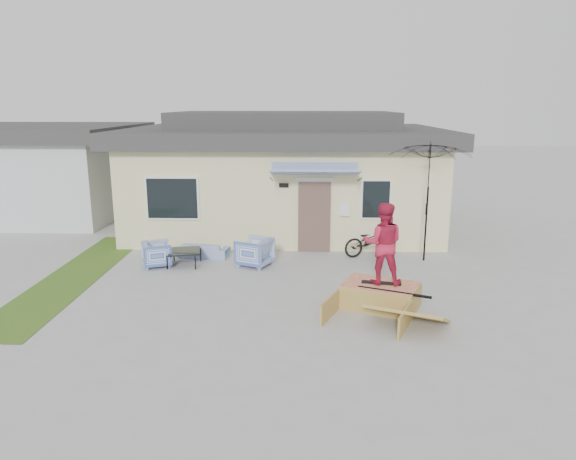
{
  "coord_description": "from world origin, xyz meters",
  "views": [
    {
      "loc": [
        0.66,
        -10.81,
        4.33
      ],
      "look_at": [
        0.3,
        1.8,
        1.3
      ],
      "focal_mm": 32.93,
      "sensor_mm": 36.0,
      "label": 1
    }
  ],
  "objects_px": {
    "bicycle": "(371,237)",
    "skateboard": "(381,282)",
    "patio_umbrella": "(427,200)",
    "loveseat": "(204,247)",
    "skate_ramp": "(380,296)",
    "armchair_left": "(157,253)",
    "coffee_table": "(184,258)",
    "armchair_right": "(254,251)",
    "skater": "(383,242)"
  },
  "relations": [
    {
      "from": "coffee_table",
      "to": "skate_ramp",
      "type": "xyz_separation_m",
      "value": [
        4.94,
        -2.91,
        0.05
      ]
    },
    {
      "from": "skater",
      "to": "bicycle",
      "type": "bearing_deg",
      "value": -85.86
    },
    {
      "from": "loveseat",
      "to": "patio_umbrella",
      "type": "bearing_deg",
      "value": -171.89
    },
    {
      "from": "coffee_table",
      "to": "skate_ramp",
      "type": "distance_m",
      "value": 5.73
    },
    {
      "from": "armchair_right",
      "to": "skateboard",
      "type": "distance_m",
      "value": 4.18
    },
    {
      "from": "armchair_left",
      "to": "patio_umbrella",
      "type": "bearing_deg",
      "value": -104.99
    },
    {
      "from": "bicycle",
      "to": "skateboard",
      "type": "bearing_deg",
      "value": 152.76
    },
    {
      "from": "armchair_left",
      "to": "armchair_right",
      "type": "xyz_separation_m",
      "value": [
        2.65,
        0.13,
        0.05
      ]
    },
    {
      "from": "armchair_left",
      "to": "coffee_table",
      "type": "xyz_separation_m",
      "value": [
        0.72,
        0.12,
        -0.17
      ]
    },
    {
      "from": "loveseat",
      "to": "skate_ramp",
      "type": "distance_m",
      "value": 5.89
    },
    {
      "from": "patio_umbrella",
      "to": "skater",
      "type": "bearing_deg",
      "value": -116.1
    },
    {
      "from": "loveseat",
      "to": "bicycle",
      "type": "bearing_deg",
      "value": -166.96
    },
    {
      "from": "loveseat",
      "to": "skateboard",
      "type": "bearing_deg",
      "value": 150.82
    },
    {
      "from": "skate_ramp",
      "to": "bicycle",
      "type": "bearing_deg",
      "value": 109.36
    },
    {
      "from": "skateboard",
      "to": "armchair_left",
      "type": "bearing_deg",
      "value": 164.86
    },
    {
      "from": "skateboard",
      "to": "skate_ramp",
      "type": "bearing_deg",
      "value": -102.7
    },
    {
      "from": "bicycle",
      "to": "skate_ramp",
      "type": "xyz_separation_m",
      "value": [
        -0.28,
        -4.01,
        -0.28
      ]
    },
    {
      "from": "coffee_table",
      "to": "armchair_left",
      "type": "bearing_deg",
      "value": -170.92
    },
    {
      "from": "patio_umbrella",
      "to": "skateboard",
      "type": "distance_m",
      "value": 4.09
    },
    {
      "from": "armchair_right",
      "to": "skater",
      "type": "distance_m",
      "value": 4.3
    },
    {
      "from": "bicycle",
      "to": "skateboard",
      "type": "height_order",
      "value": "bicycle"
    },
    {
      "from": "coffee_table",
      "to": "patio_umbrella",
      "type": "xyz_separation_m",
      "value": [
        6.68,
        0.65,
        1.54
      ]
    },
    {
      "from": "coffee_table",
      "to": "skater",
      "type": "height_order",
      "value": "skater"
    },
    {
      "from": "loveseat",
      "to": "armchair_left",
      "type": "distance_m",
      "value": 1.46
    },
    {
      "from": "armchair_right",
      "to": "skate_ramp",
      "type": "xyz_separation_m",
      "value": [
        3.01,
        -2.92,
        -0.17
      ]
    },
    {
      "from": "armchair_left",
      "to": "skateboard",
      "type": "distance_m",
      "value": 6.31
    },
    {
      "from": "armchair_right",
      "to": "bicycle",
      "type": "xyz_separation_m",
      "value": [
        3.29,
        1.09,
        0.12
      ]
    },
    {
      "from": "armchair_right",
      "to": "patio_umbrella",
      "type": "relative_size",
      "value": 0.33
    },
    {
      "from": "skate_ramp",
      "to": "coffee_table",
      "type": "bearing_deg",
      "value": 172.86
    },
    {
      "from": "bicycle",
      "to": "patio_umbrella",
      "type": "xyz_separation_m",
      "value": [
        1.46,
        -0.46,
        1.21
      ]
    },
    {
      "from": "skater",
      "to": "coffee_table",
      "type": "bearing_deg",
      "value": -22.08
    },
    {
      "from": "skate_ramp",
      "to": "skater",
      "type": "height_order",
      "value": "skater"
    },
    {
      "from": "bicycle",
      "to": "coffee_table",
      "type": "bearing_deg",
      "value": 78.46
    },
    {
      "from": "bicycle",
      "to": "skateboard",
      "type": "distance_m",
      "value": 3.98
    },
    {
      "from": "armchair_right",
      "to": "bicycle",
      "type": "relative_size",
      "value": 0.5
    },
    {
      "from": "skater",
      "to": "skate_ramp",
      "type": "bearing_deg",
      "value": 74.54
    },
    {
      "from": "armchair_left",
      "to": "bicycle",
      "type": "relative_size",
      "value": 0.45
    },
    {
      "from": "armchair_left",
      "to": "coffee_table",
      "type": "distance_m",
      "value": 0.75
    },
    {
      "from": "coffee_table",
      "to": "skater",
      "type": "bearing_deg",
      "value": -30.0
    },
    {
      "from": "bicycle",
      "to": "skater",
      "type": "xyz_separation_m",
      "value": [
        -0.26,
        -3.97,
        0.91
      ]
    },
    {
      "from": "loveseat",
      "to": "coffee_table",
      "type": "xyz_separation_m",
      "value": [
        -0.39,
        -0.82,
        -0.07
      ]
    },
    {
      "from": "patio_umbrella",
      "to": "loveseat",
      "type": "bearing_deg",
      "value": 178.41
    },
    {
      "from": "armchair_left",
      "to": "skater",
      "type": "bearing_deg",
      "value": -136.69
    },
    {
      "from": "bicycle",
      "to": "patio_umbrella",
      "type": "height_order",
      "value": "patio_umbrella"
    },
    {
      "from": "coffee_table",
      "to": "skate_ramp",
      "type": "height_order",
      "value": "skate_ramp"
    },
    {
      "from": "coffee_table",
      "to": "armchair_right",
      "type": "bearing_deg",
      "value": 0.35
    },
    {
      "from": "coffee_table",
      "to": "bicycle",
      "type": "bearing_deg",
      "value": 11.94
    },
    {
      "from": "patio_umbrella",
      "to": "skateboard",
      "type": "xyz_separation_m",
      "value": [
        -1.72,
        -3.51,
        -1.2
      ]
    },
    {
      "from": "armchair_left",
      "to": "skate_ramp",
      "type": "bearing_deg",
      "value": -137.16
    },
    {
      "from": "loveseat",
      "to": "bicycle",
      "type": "distance_m",
      "value": 4.85
    }
  ]
}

